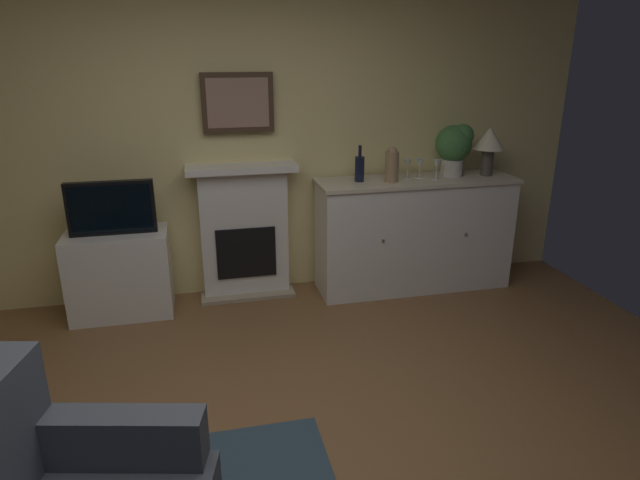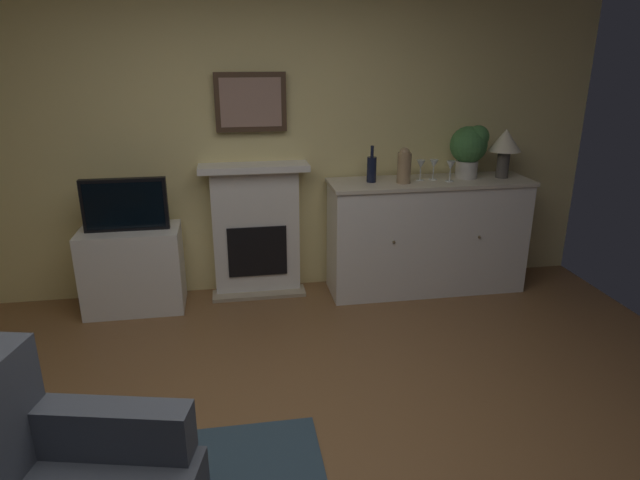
% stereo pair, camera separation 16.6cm
% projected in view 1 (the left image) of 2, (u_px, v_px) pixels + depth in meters
% --- Properties ---
extents(wall_rear, '(5.86, 0.06, 2.86)m').
position_uv_depth(wall_rear, '(233.00, 120.00, 4.31)').
color(wall_rear, '#EAD68C').
rests_on(wall_rear, ground_plane).
extents(fireplace_unit, '(0.87, 0.30, 1.10)m').
position_uv_depth(fireplace_unit, '(244.00, 231.00, 4.49)').
color(fireplace_unit, white).
rests_on(fireplace_unit, ground_plane).
extents(framed_picture, '(0.55, 0.04, 0.45)m').
position_uv_depth(framed_picture, '(238.00, 103.00, 4.19)').
color(framed_picture, '#473323').
extents(sideboard_cabinet, '(1.65, 0.49, 0.95)m').
position_uv_depth(sideboard_cabinet, '(414.00, 234.00, 4.65)').
color(sideboard_cabinet, white).
rests_on(sideboard_cabinet, ground_plane).
extents(table_lamp, '(0.26, 0.26, 0.40)m').
position_uv_depth(table_lamp, '(489.00, 142.00, 4.53)').
color(table_lamp, '#4C4742').
rests_on(table_lamp, sideboard_cabinet).
extents(wine_bottle, '(0.08, 0.08, 0.29)m').
position_uv_depth(wine_bottle, '(360.00, 168.00, 4.38)').
color(wine_bottle, black).
rests_on(wine_bottle, sideboard_cabinet).
extents(wine_glass_left, '(0.07, 0.07, 0.16)m').
position_uv_depth(wine_glass_left, '(408.00, 164.00, 4.46)').
color(wine_glass_left, silver).
rests_on(wine_glass_left, sideboard_cabinet).
extents(wine_glass_center, '(0.07, 0.07, 0.16)m').
position_uv_depth(wine_glass_center, '(420.00, 164.00, 4.48)').
color(wine_glass_center, silver).
rests_on(wine_glass_center, sideboard_cabinet).
extents(wine_glass_right, '(0.07, 0.07, 0.16)m').
position_uv_depth(wine_glass_right, '(437.00, 165.00, 4.43)').
color(wine_glass_right, silver).
rests_on(wine_glass_right, sideboard_cabinet).
extents(vase_decorative, '(0.11, 0.11, 0.28)m').
position_uv_depth(vase_decorative, '(392.00, 165.00, 4.35)').
color(vase_decorative, '#9E7F5B').
rests_on(vase_decorative, sideboard_cabinet).
extents(tv_cabinet, '(0.75, 0.42, 0.66)m').
position_uv_depth(tv_cabinet, '(120.00, 274.00, 4.20)').
color(tv_cabinet, white).
rests_on(tv_cabinet, ground_plane).
extents(tv_set, '(0.62, 0.07, 0.40)m').
position_uv_depth(tv_set, '(111.00, 208.00, 4.01)').
color(tv_set, black).
rests_on(tv_set, tv_cabinet).
extents(potted_plant_small, '(0.30, 0.30, 0.43)m').
position_uv_depth(potted_plant_small, '(455.00, 145.00, 4.52)').
color(potted_plant_small, beige).
rests_on(potted_plant_small, sideboard_cabinet).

